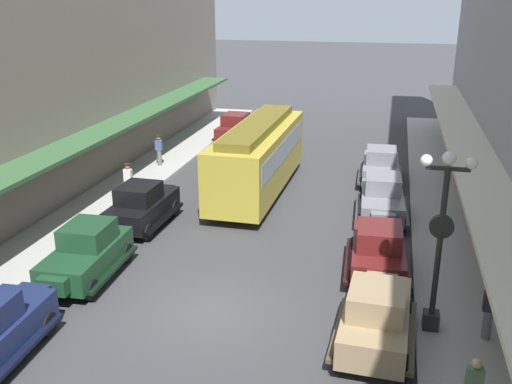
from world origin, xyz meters
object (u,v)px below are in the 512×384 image
pedestrian_1 (159,150)px  pedestrian_2 (489,311)px  parked_car_4 (378,249)px  fire_hydrant (80,229)px  streetcar (258,154)px  parked_car_3 (142,204)px  pedestrian_3 (128,181)px  parked_car_6 (237,127)px  parked_car_5 (376,314)px  parked_car_0 (86,251)px  lamp_post_with_clock (440,236)px  parked_car_2 (381,165)px  parked_car_7 (382,198)px

pedestrian_1 → pedestrian_2: 20.28m
parked_car_4 → fire_hydrant: 11.14m
streetcar → pedestrian_1: (-6.19, 2.79, -0.89)m
fire_hydrant → pedestrian_1: pedestrian_1 is taller
fire_hydrant → pedestrian_1: 10.09m
parked_car_3 → pedestrian_3: size_ratio=2.57×
parked_car_3 → fire_hydrant: parked_car_3 is taller
parked_car_6 → streetcar: streetcar is taller
streetcar → pedestrian_3: size_ratio=5.77×
pedestrian_2 → parked_car_5: bearing=-164.8°
parked_car_0 → lamp_post_with_clock: (11.08, -0.81, 2.04)m
lamp_post_with_clock → pedestrian_1: 19.21m
parked_car_2 → pedestrian_3: 12.37m
parked_car_0 → parked_car_4: size_ratio=1.00×
parked_car_4 → pedestrian_3: 12.23m
parked_car_6 → streetcar: size_ratio=0.45×
parked_car_4 → streetcar: 9.37m
parked_car_2 → streetcar: (-5.61, -2.94, 0.96)m
parked_car_5 → parked_car_7: (-0.13, 9.52, 0.00)m
parked_car_0 → parked_car_2: 15.67m
parked_car_3 → pedestrian_3: 3.09m
parked_car_5 → parked_car_7: 9.52m
parked_car_3 → fire_hydrant: bearing=-127.1°
parked_car_5 → fire_hydrant: 12.04m
parked_car_2 → parked_car_3: (-9.27, -8.06, 0.00)m
parked_car_6 → fire_hydrant: size_ratio=5.27×
parked_car_3 → parked_car_4: same height
parked_car_7 → pedestrian_1: (-12.03, 4.80, 0.07)m
parked_car_2 → lamp_post_with_clock: bearing=-82.1°
parked_car_4 → parked_car_5: same height
streetcar → parked_car_0: bearing=-110.3°
parked_car_7 → pedestrian_2: parked_car_7 is taller
parked_car_7 → pedestrian_1: bearing=158.2°
parked_car_5 → lamp_post_with_clock: lamp_post_with_clock is taller
parked_car_6 → pedestrian_3: 12.20m
parked_car_4 → pedestrian_1: 15.69m
streetcar → parked_car_6: bearing=111.1°
fire_hydrant → pedestrian_2: 14.63m
parked_car_2 → parked_car_3: 12.29m
parked_car_0 → lamp_post_with_clock: 11.29m
parked_car_2 → parked_car_0: bearing=-126.0°
parked_car_0 → parked_car_5: 9.73m
fire_hydrant → pedestrian_2: pedestrian_2 is taller
parked_car_4 → streetcar: size_ratio=0.45×
streetcar → fire_hydrant: 9.06m
parked_car_6 → lamp_post_with_clock: bearing=-60.9°
parked_car_7 → pedestrian_1: size_ratio=2.59×
parked_car_7 → fire_hydrant: (-11.11, -5.23, -0.38)m
parked_car_7 → fire_hydrant: parked_car_7 is taller
parked_car_6 → parked_car_7: (9.49, -11.49, 0.00)m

